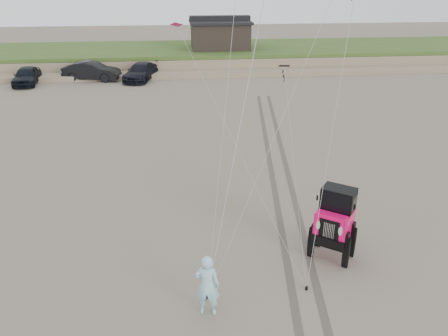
{
  "coord_description": "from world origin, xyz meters",
  "views": [
    {
      "loc": [
        -2.88,
        -11.15,
        8.87
      ],
      "look_at": [
        -1.32,
        3.0,
        2.6
      ],
      "focal_mm": 35.0,
      "sensor_mm": 36.0,
      "label": 1
    }
  ],
  "objects_px": {
    "truck_c": "(141,72)",
    "jeep": "(333,231)",
    "truck_b": "(92,71)",
    "man": "(207,285)",
    "truck_a": "(27,76)",
    "cabin": "(220,34)"
  },
  "relations": [
    {
      "from": "truck_b",
      "to": "jeep",
      "type": "distance_m",
      "value": 32.04
    },
    {
      "from": "truck_a",
      "to": "jeep",
      "type": "bearing_deg",
      "value": -60.03
    },
    {
      "from": "truck_b",
      "to": "jeep",
      "type": "height_order",
      "value": "jeep"
    },
    {
      "from": "cabin",
      "to": "truck_b",
      "type": "height_order",
      "value": "cabin"
    },
    {
      "from": "truck_a",
      "to": "man",
      "type": "bearing_deg",
      "value": -68.51
    },
    {
      "from": "cabin",
      "to": "jeep",
      "type": "height_order",
      "value": "cabin"
    },
    {
      "from": "truck_b",
      "to": "truck_c",
      "type": "height_order",
      "value": "truck_b"
    },
    {
      "from": "cabin",
      "to": "truck_a",
      "type": "bearing_deg",
      "value": -156.59
    },
    {
      "from": "truck_c",
      "to": "cabin",
      "type": "bearing_deg",
      "value": 56.96
    },
    {
      "from": "man",
      "to": "cabin",
      "type": "bearing_deg",
      "value": -85.28
    },
    {
      "from": "truck_c",
      "to": "jeep",
      "type": "bearing_deg",
      "value": -58.41
    },
    {
      "from": "cabin",
      "to": "jeep",
      "type": "xyz_separation_m",
      "value": [
        0.14,
        -36.09,
        -2.22
      ]
    },
    {
      "from": "truck_c",
      "to": "man",
      "type": "distance_m",
      "value": 31.53
    },
    {
      "from": "truck_b",
      "to": "cabin",
      "type": "bearing_deg",
      "value": -49.87
    },
    {
      "from": "truck_c",
      "to": "man",
      "type": "relative_size",
      "value": 2.71
    },
    {
      "from": "truck_c",
      "to": "jeep",
      "type": "xyz_separation_m",
      "value": [
        8.22,
        -29.02,
        0.26
      ]
    },
    {
      "from": "truck_c",
      "to": "jeep",
      "type": "height_order",
      "value": "jeep"
    },
    {
      "from": "jeep",
      "to": "man",
      "type": "xyz_separation_m",
      "value": [
        -4.42,
        -2.27,
        -0.05
      ]
    },
    {
      "from": "truck_c",
      "to": "jeep",
      "type": "distance_m",
      "value": 30.17
    },
    {
      "from": "truck_a",
      "to": "truck_b",
      "type": "distance_m",
      "value": 5.57
    },
    {
      "from": "truck_a",
      "to": "truck_b",
      "type": "bearing_deg",
      "value": 8.91
    },
    {
      "from": "truck_b",
      "to": "jeep",
      "type": "relative_size",
      "value": 0.94
    }
  ]
}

